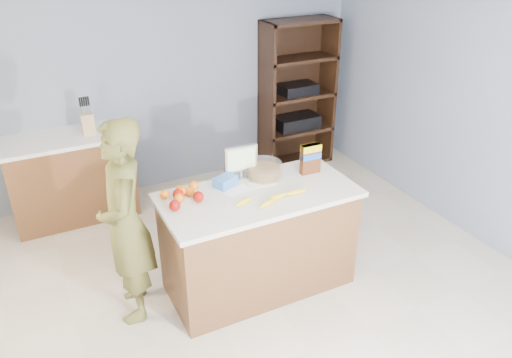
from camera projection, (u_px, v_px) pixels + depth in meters
name	position (u px, v px, depth m)	size (l,w,h in m)	color
floor	(275.00, 305.00, 4.09)	(4.50, 5.00, 0.02)	beige
walls	(279.00, 114.00, 3.33)	(4.52, 5.02, 2.51)	gray
counter_peninsula	(259.00, 244.00, 4.14)	(1.56, 0.76, 0.90)	brown
back_cabinet	(72.00, 177.00, 5.15)	(1.24, 0.62, 0.90)	brown
shelving_unit	(295.00, 97.00, 6.18)	(0.90, 0.40, 1.80)	black
person	(126.00, 223.00, 3.68)	(0.59, 0.39, 1.63)	brown
knife_block	(88.00, 123.00, 4.94)	(0.12, 0.10, 0.31)	tan
envelopes	(250.00, 187.00, 4.00)	(0.46, 0.18, 0.00)	white
bananas	(272.00, 198.00, 3.80)	(0.61, 0.20, 0.04)	yellow
apples	(184.00, 199.00, 3.75)	(0.29, 0.24, 0.09)	#971009
oranges	(183.00, 191.00, 3.87)	(0.33, 0.22, 0.07)	orange
blue_carton	(225.00, 181.00, 4.00)	(0.18, 0.12, 0.08)	blue
salad_bowl	(264.00, 171.00, 4.14)	(0.30, 0.30, 0.13)	#267219
tv	(241.00, 160.00, 4.08)	(0.28, 0.12, 0.28)	silver
cereal_box	(311.00, 157.00, 4.16)	(0.17, 0.07, 0.26)	#592B14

